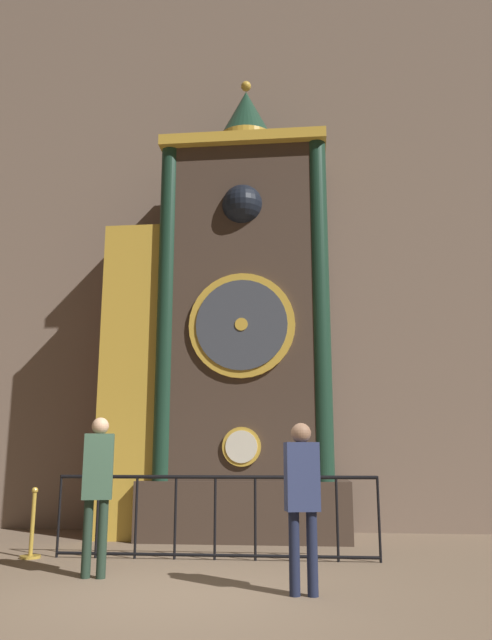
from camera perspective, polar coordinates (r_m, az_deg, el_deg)
The scene contains 7 objects.
ground_plane at distance 6.78m, azimuth -5.83°, elevation -23.89°, with size 28.00×28.00×0.00m, color #75604C.
cathedral_back_wall at distance 13.40m, azimuth -0.66°, elevation 11.15°, with size 24.00×0.32×13.44m.
clock_tower at distance 11.31m, azimuth -1.73°, elevation -1.14°, with size 4.28×1.81×8.65m.
railing_fence at distance 8.91m, azimuth -2.85°, elevation -17.19°, with size 4.44×0.05×1.11m.
visitor_near at distance 7.78m, azimuth -13.41°, elevation -14.01°, with size 0.39×0.30×1.82m.
visitor_far at distance 6.67m, azimuth 5.15°, elevation -15.20°, with size 0.38×0.29×1.71m.
stanchion_post at distance 9.55m, azimuth -19.00°, elevation -18.12°, with size 0.28×0.28×0.94m.
Camera 1 is at (1.28, -6.52, 1.36)m, focal length 35.00 mm.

